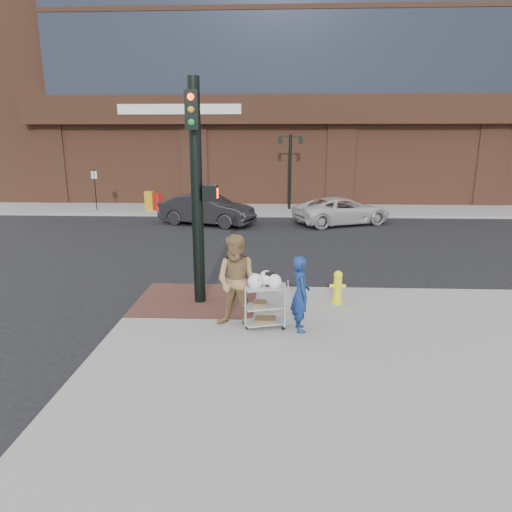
{
  "coord_description": "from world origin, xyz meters",
  "views": [
    {
      "loc": [
        1.27,
        -9.31,
        3.83
      ],
      "look_at": [
        0.82,
        0.87,
        1.25
      ],
      "focal_mm": 32.0,
      "sensor_mm": 36.0,
      "label": 1
    }
  ],
  "objects_px": {
    "traffic_signal_pole": "(197,187)",
    "minivan_white": "(342,211)",
    "lamp_post": "(290,164)",
    "utility_cart": "(265,302)",
    "sedan_dark": "(207,209)",
    "fire_hydrant": "(338,287)",
    "pedestrian_tan": "(238,282)",
    "woman_blue": "(301,294)"
  },
  "relations": [
    {
      "from": "traffic_signal_pole",
      "to": "minivan_white",
      "type": "distance_m",
      "value": 12.55
    },
    {
      "from": "lamp_post",
      "to": "woman_blue",
      "type": "height_order",
      "value": "lamp_post"
    },
    {
      "from": "sedan_dark",
      "to": "fire_hydrant",
      "type": "relative_size",
      "value": 5.63
    },
    {
      "from": "sedan_dark",
      "to": "fire_hydrant",
      "type": "height_order",
      "value": "sedan_dark"
    },
    {
      "from": "lamp_post",
      "to": "sedan_dark",
      "type": "bearing_deg",
      "value": -132.42
    },
    {
      "from": "traffic_signal_pole",
      "to": "utility_cart",
      "type": "relative_size",
      "value": 4.32
    },
    {
      "from": "lamp_post",
      "to": "utility_cart",
      "type": "distance_m",
      "value": 16.77
    },
    {
      "from": "minivan_white",
      "to": "utility_cart",
      "type": "bearing_deg",
      "value": 142.05
    },
    {
      "from": "woman_blue",
      "to": "utility_cart",
      "type": "distance_m",
      "value": 0.75
    },
    {
      "from": "pedestrian_tan",
      "to": "sedan_dark",
      "type": "distance_m",
      "value": 12.57
    },
    {
      "from": "woman_blue",
      "to": "pedestrian_tan",
      "type": "distance_m",
      "value": 1.27
    },
    {
      "from": "minivan_white",
      "to": "sedan_dark",
      "type": "bearing_deg",
      "value": 70.75
    },
    {
      "from": "lamp_post",
      "to": "fire_hydrant",
      "type": "height_order",
      "value": "lamp_post"
    },
    {
      "from": "traffic_signal_pole",
      "to": "minivan_white",
      "type": "bearing_deg",
      "value": 66.87
    },
    {
      "from": "woman_blue",
      "to": "sedan_dark",
      "type": "height_order",
      "value": "woman_blue"
    },
    {
      "from": "woman_blue",
      "to": "pedestrian_tan",
      "type": "height_order",
      "value": "pedestrian_tan"
    },
    {
      "from": "traffic_signal_pole",
      "to": "fire_hydrant",
      "type": "xyz_separation_m",
      "value": [
        3.19,
        0.04,
        -2.28
      ]
    },
    {
      "from": "woman_blue",
      "to": "minivan_white",
      "type": "xyz_separation_m",
      "value": [
        2.61,
        12.91,
        -0.28
      ]
    },
    {
      "from": "lamp_post",
      "to": "minivan_white",
      "type": "xyz_separation_m",
      "value": [
        2.38,
        -3.87,
        -1.98
      ]
    },
    {
      "from": "pedestrian_tan",
      "to": "fire_hydrant",
      "type": "relative_size",
      "value": 2.42
    },
    {
      "from": "lamp_post",
      "to": "fire_hydrant",
      "type": "distance_m",
      "value": 15.34
    },
    {
      "from": "woman_blue",
      "to": "utility_cart",
      "type": "bearing_deg",
      "value": 68.96
    },
    {
      "from": "traffic_signal_pole",
      "to": "woman_blue",
      "type": "distance_m",
      "value": 3.33
    },
    {
      "from": "utility_cart",
      "to": "fire_hydrant",
      "type": "height_order",
      "value": "utility_cart"
    },
    {
      "from": "lamp_post",
      "to": "pedestrian_tan",
      "type": "xyz_separation_m",
      "value": [
        -1.48,
        -16.65,
        -1.51
      ]
    },
    {
      "from": "fire_hydrant",
      "to": "woman_blue",
      "type": "bearing_deg",
      "value": -120.72
    },
    {
      "from": "sedan_dark",
      "to": "utility_cart",
      "type": "distance_m",
      "value": 12.66
    },
    {
      "from": "lamp_post",
      "to": "traffic_signal_pole",
      "type": "xyz_separation_m",
      "value": [
        -2.48,
        -15.23,
        0.21
      ]
    },
    {
      "from": "pedestrian_tan",
      "to": "minivan_white",
      "type": "xyz_separation_m",
      "value": [
        3.85,
        12.78,
        -0.47
      ]
    },
    {
      "from": "woman_blue",
      "to": "sedan_dark",
      "type": "xyz_separation_m",
      "value": [
        -3.72,
        12.45,
        -0.18
      ]
    },
    {
      "from": "utility_cart",
      "to": "fire_hydrant",
      "type": "xyz_separation_m",
      "value": [
        1.64,
        1.44,
        -0.12
      ]
    },
    {
      "from": "fire_hydrant",
      "to": "minivan_white",
      "type": "bearing_deg",
      "value": 81.64
    },
    {
      "from": "traffic_signal_pole",
      "to": "pedestrian_tan",
      "type": "distance_m",
      "value": 2.45
    },
    {
      "from": "utility_cart",
      "to": "minivan_white",
      "type": "bearing_deg",
      "value": 75.49
    },
    {
      "from": "pedestrian_tan",
      "to": "minivan_white",
      "type": "distance_m",
      "value": 13.36
    },
    {
      "from": "traffic_signal_pole",
      "to": "minivan_white",
      "type": "xyz_separation_m",
      "value": [
        4.85,
        11.36,
        -2.19
      ]
    },
    {
      "from": "lamp_post",
      "to": "sedan_dark",
      "type": "relative_size",
      "value": 0.9
    },
    {
      "from": "woman_blue",
      "to": "fire_hydrant",
      "type": "distance_m",
      "value": 1.89
    },
    {
      "from": "lamp_post",
      "to": "traffic_signal_pole",
      "type": "relative_size",
      "value": 0.8
    },
    {
      "from": "lamp_post",
      "to": "utility_cart",
      "type": "relative_size",
      "value": 3.46
    },
    {
      "from": "pedestrian_tan",
      "to": "sedan_dark",
      "type": "relative_size",
      "value": 0.43
    },
    {
      "from": "woman_blue",
      "to": "sedan_dark",
      "type": "bearing_deg",
      "value": 7.88
    }
  ]
}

